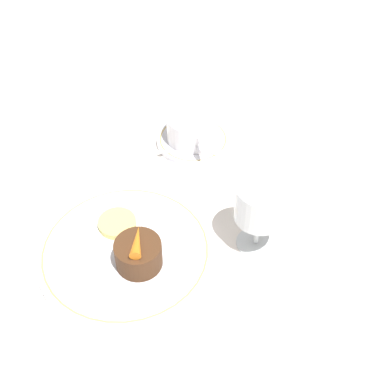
# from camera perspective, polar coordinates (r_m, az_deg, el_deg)

# --- Properties ---
(ground_plane) EXTENTS (3.00, 3.00, 0.00)m
(ground_plane) POSITION_cam_1_polar(r_m,az_deg,el_deg) (0.81, -2.93, -6.58)
(ground_plane) COLOR white
(dinner_plate) EXTENTS (0.27, 0.27, 0.01)m
(dinner_plate) POSITION_cam_1_polar(r_m,az_deg,el_deg) (0.81, -7.08, -6.35)
(dinner_plate) COLOR white
(dinner_plate) RESTS_ON ground_plane
(saucer) EXTENTS (0.13, 0.13, 0.01)m
(saucer) POSITION_cam_1_polar(r_m,az_deg,el_deg) (0.98, 0.10, 5.56)
(saucer) COLOR white
(saucer) RESTS_ON ground_plane
(coffee_cup) EXTENTS (0.12, 0.09, 0.05)m
(coffee_cup) POSITION_cam_1_polar(r_m,az_deg,el_deg) (0.96, -0.06, 6.88)
(coffee_cup) COLOR white
(coffee_cup) RESTS_ON saucer
(spoon) EXTENTS (0.04, 0.11, 0.00)m
(spoon) POSITION_cam_1_polar(r_m,az_deg,el_deg) (0.95, 0.66, 4.29)
(spoon) COLOR silver
(spoon) RESTS_ON saucer
(wine_glass) EXTENTS (0.08, 0.08, 0.12)m
(wine_glass) POSITION_cam_1_polar(r_m,az_deg,el_deg) (0.77, 7.33, -1.43)
(wine_glass) COLOR silver
(wine_glass) RESTS_ON ground_plane
(fork) EXTENTS (0.05, 0.19, 0.01)m
(fork) POSITION_cam_1_polar(r_m,az_deg,el_deg) (0.94, -6.15, 2.73)
(fork) COLOR silver
(fork) RESTS_ON ground_plane
(dessert_cake) EXTENTS (0.07, 0.07, 0.04)m
(dessert_cake) POSITION_cam_1_polar(r_m,az_deg,el_deg) (0.77, -5.74, -6.62)
(dessert_cake) COLOR #4C2D19
(dessert_cake) RESTS_ON dinner_plate
(carrot_garnish) EXTENTS (0.05, 0.03, 0.02)m
(carrot_garnish) POSITION_cam_1_polar(r_m,az_deg,el_deg) (0.75, -5.90, -5.25)
(carrot_garnish) COLOR orange
(carrot_garnish) RESTS_ON dessert_cake
(pineapple_slice) EXTENTS (0.06, 0.06, 0.01)m
(pineapple_slice) POSITION_cam_1_polar(r_m,az_deg,el_deg) (0.83, -7.99, -3.32)
(pineapple_slice) COLOR #EFE075
(pineapple_slice) RESTS_ON dinner_plate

